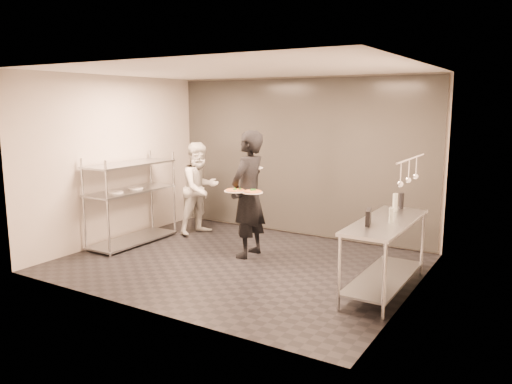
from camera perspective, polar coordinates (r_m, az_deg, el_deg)
The scene contains 13 objects.
room_shell at distance 8.18m, azimuth 2.48°, elevation 3.49°, with size 5.00×4.00×2.80m.
pass_rack at distance 8.63m, azimuth -14.06°, elevation -0.70°, with size 0.60×1.60×1.50m.
prep_counter at distance 6.43m, azimuth 14.55°, elevation -5.71°, with size 0.60×1.80×0.92m.
utensil_rail at distance 6.18m, azimuth 17.12°, elevation 2.27°, with size 0.07×1.20×0.31m.
waiter at distance 7.60m, azimuth -0.88°, elevation -0.27°, with size 0.71×0.47×1.94m, color black.
chef at distance 9.04m, azimuth -6.43°, elevation 0.41°, with size 0.81×0.63×1.66m, color silver.
pizza_plate_near at distance 7.44m, azimuth -2.42°, elevation 0.18°, with size 0.32×0.32×0.05m.
pizza_plate_far at distance 7.31m, azimuth -0.40°, elevation 0.02°, with size 0.30×0.30×0.05m.
salad_plate at distance 7.78m, azimuth -0.23°, elevation 2.92°, with size 0.28×0.28×0.07m.
pos_monitor at distance 6.07m, azimuth 12.72°, elevation -2.81°, with size 0.05×0.25×0.18m, color black.
bottle_green at distance 6.89m, azimuth 15.62°, elevation -1.16°, with size 0.07×0.07×0.24m, color gray.
bottle_clear at distance 6.25m, azimuth 15.19°, elevation -2.55°, with size 0.05×0.05×0.18m, color gray.
bottle_dark at distance 7.10m, azimuth 16.29°, elevation -0.96°, with size 0.06×0.06×0.22m, color black.
Camera 1 is at (3.91, -5.95, 2.34)m, focal length 35.00 mm.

